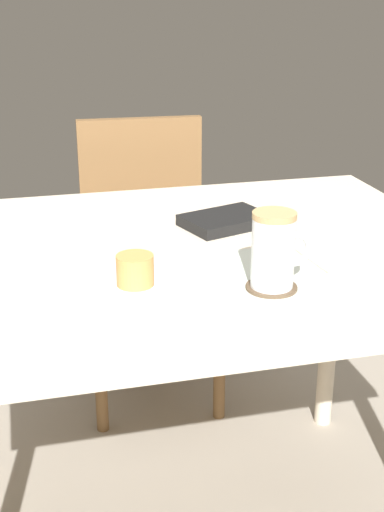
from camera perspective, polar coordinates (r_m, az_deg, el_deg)
The scene contains 9 objects.
dining_table at distance 1.46m, azimuth -0.62°, elevation -2.24°, with size 1.15×0.87×0.75m.
wooden_chair at distance 2.21m, azimuth -3.60°, elevation 0.86°, with size 0.44×0.44×0.85m.
placemat at distance 1.23m, azimuth 0.46°, elevation -2.75°, with size 0.42×0.33×0.00m, color silver.
pastry_plate at distance 1.22m, azimuth -4.53°, elevation -2.54°, with size 0.15×0.15×0.01m, color white.
pastry at distance 1.21m, azimuth -4.58°, elevation -1.13°, with size 0.06×0.06×0.05m, color tan.
coffee_coaster at distance 1.24m, azimuth 6.37°, elevation -2.50°, with size 0.09×0.09×0.01m, color brown.
coffee_mug at distance 1.21m, azimuth 6.60°, elevation 0.50°, with size 0.11×0.07×0.13m.
paper_napkin at distance 1.41m, azimuth 11.96°, elevation 0.12°, with size 0.15×0.15×0.00m, color silver.
small_book at distance 1.55m, azimuth 2.72°, elevation 2.86°, with size 0.18×0.12×0.02m, color black.
Camera 1 is at (-0.31, -1.30, 1.25)m, focal length 50.00 mm.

